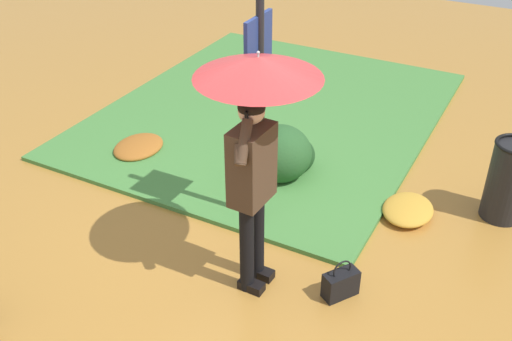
# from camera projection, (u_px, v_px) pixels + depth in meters

# --- Properties ---
(ground_plane) EXTENTS (18.00, 18.00, 0.00)m
(ground_plane) POSITION_uv_depth(u_px,v_px,m) (247.00, 259.00, 5.42)
(ground_plane) COLOR #B27A33
(grass_verge) EXTENTS (4.80, 4.00, 0.05)m
(grass_verge) POSITION_uv_depth(u_px,v_px,m) (271.00, 113.00, 7.86)
(grass_verge) COLOR #47843D
(grass_verge) RESTS_ON ground_plane
(person_with_umbrella) EXTENTS (0.96, 0.96, 2.04)m
(person_with_umbrella) POSITION_uv_depth(u_px,v_px,m) (255.00, 117.00, 4.41)
(person_with_umbrella) COLOR black
(person_with_umbrella) RESTS_ON ground_plane
(info_sign_post) EXTENTS (0.44, 0.07, 2.30)m
(info_sign_post) POSITION_uv_depth(u_px,v_px,m) (259.00, 84.00, 5.17)
(info_sign_post) COLOR black
(info_sign_post) RESTS_ON ground_plane
(handbag) EXTENTS (0.33, 0.28, 0.37)m
(handbag) POSITION_uv_depth(u_px,v_px,m) (341.00, 284.00, 4.96)
(handbag) COLOR black
(handbag) RESTS_ON ground_plane
(trash_bin) EXTENTS (0.42, 0.42, 0.83)m
(trash_bin) POSITION_uv_depth(u_px,v_px,m) (508.00, 180.00, 5.76)
(trash_bin) COLOR black
(trash_bin) RESTS_ON ground_plane
(shrub_cluster) EXTENTS (0.75, 0.68, 0.62)m
(shrub_cluster) POSITION_uv_depth(u_px,v_px,m) (283.00, 154.00, 6.44)
(shrub_cluster) COLOR #285628
(shrub_cluster) RESTS_ON ground_plane
(leaf_pile_near_person) EXTENTS (0.66, 0.52, 0.14)m
(leaf_pile_near_person) POSITION_uv_depth(u_px,v_px,m) (139.00, 147.00, 7.00)
(leaf_pile_near_person) COLOR #A86023
(leaf_pile_near_person) RESTS_ON ground_plane
(leaf_pile_by_bench) EXTENTS (0.61, 0.49, 0.13)m
(leaf_pile_by_bench) POSITION_uv_depth(u_px,v_px,m) (408.00, 210.00, 5.95)
(leaf_pile_by_bench) COLOR gold
(leaf_pile_by_bench) RESTS_ON ground_plane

